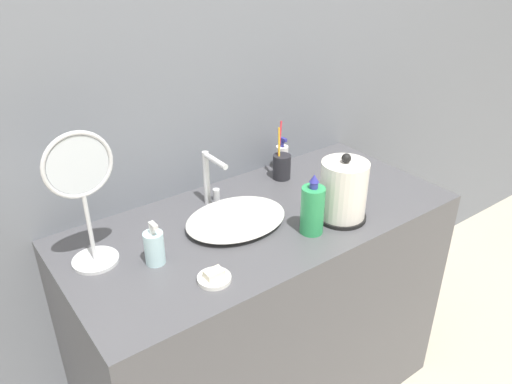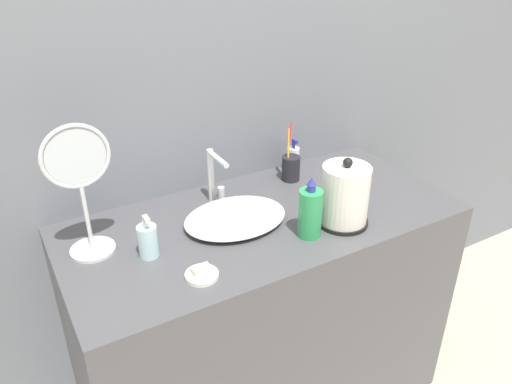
{
  "view_description": "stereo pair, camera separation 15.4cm",
  "coord_description": "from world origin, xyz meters",
  "px_view_note": "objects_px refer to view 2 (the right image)",
  "views": [
    {
      "loc": [
        -0.84,
        -0.8,
        1.66
      ],
      "look_at": [
        -0.03,
        0.3,
        0.93
      ],
      "focal_mm": 35.0,
      "sensor_mm": 36.0,
      "label": 1
    },
    {
      "loc": [
        -0.71,
        -0.88,
        1.66
      ],
      "look_at": [
        -0.03,
        0.3,
        0.93
      ],
      "focal_mm": 35.0,
      "sensor_mm": 36.0,
      "label": 2
    }
  ],
  "objects_px": {
    "faucet": "(214,174)",
    "electric_kettle": "(344,197)",
    "shampoo_bottle": "(148,241)",
    "vanity_mirror": "(81,183)",
    "lotion_bottle": "(293,159)",
    "toothbrush_cup": "(291,168)",
    "mouthwash_bottle": "(310,212)"
  },
  "relations": [
    {
      "from": "faucet",
      "to": "electric_kettle",
      "type": "relative_size",
      "value": 0.83
    },
    {
      "from": "shampoo_bottle",
      "to": "faucet",
      "type": "bearing_deg",
      "value": 32.23
    },
    {
      "from": "vanity_mirror",
      "to": "shampoo_bottle",
      "type": "bearing_deg",
      "value": -37.84
    },
    {
      "from": "faucet",
      "to": "vanity_mirror",
      "type": "xyz_separation_m",
      "value": [
        -0.43,
        -0.09,
        0.12
      ]
    },
    {
      "from": "vanity_mirror",
      "to": "electric_kettle",
      "type": "bearing_deg",
      "value": -18.29
    },
    {
      "from": "vanity_mirror",
      "to": "lotion_bottle",
      "type": "bearing_deg",
      "value": 10.93
    },
    {
      "from": "electric_kettle",
      "to": "shampoo_bottle",
      "type": "distance_m",
      "value": 0.6
    },
    {
      "from": "electric_kettle",
      "to": "toothbrush_cup",
      "type": "distance_m",
      "value": 0.34
    },
    {
      "from": "shampoo_bottle",
      "to": "toothbrush_cup",
      "type": "bearing_deg",
      "value": 18.13
    },
    {
      "from": "shampoo_bottle",
      "to": "electric_kettle",
      "type": "bearing_deg",
      "value": -12.91
    },
    {
      "from": "faucet",
      "to": "shampoo_bottle",
      "type": "xyz_separation_m",
      "value": [
        -0.3,
        -0.19,
        -0.05
      ]
    },
    {
      "from": "toothbrush_cup",
      "to": "vanity_mirror",
      "type": "distance_m",
      "value": 0.77
    },
    {
      "from": "faucet",
      "to": "vanity_mirror",
      "type": "distance_m",
      "value": 0.46
    },
    {
      "from": "toothbrush_cup",
      "to": "vanity_mirror",
      "type": "height_order",
      "value": "vanity_mirror"
    },
    {
      "from": "shampoo_bottle",
      "to": "vanity_mirror",
      "type": "bearing_deg",
      "value": 142.16
    },
    {
      "from": "faucet",
      "to": "shampoo_bottle",
      "type": "bearing_deg",
      "value": -147.77
    },
    {
      "from": "toothbrush_cup",
      "to": "lotion_bottle",
      "type": "xyz_separation_m",
      "value": [
        0.05,
        0.06,
        0.0
      ]
    },
    {
      "from": "lotion_bottle",
      "to": "mouthwash_bottle",
      "type": "xyz_separation_m",
      "value": [
        -0.21,
        -0.4,
        0.03
      ]
    },
    {
      "from": "toothbrush_cup",
      "to": "mouthwash_bottle",
      "type": "relative_size",
      "value": 1.12
    },
    {
      "from": "electric_kettle",
      "to": "vanity_mirror",
      "type": "relative_size",
      "value": 0.58
    },
    {
      "from": "faucet",
      "to": "toothbrush_cup",
      "type": "relative_size",
      "value": 0.86
    },
    {
      "from": "mouthwash_bottle",
      "to": "vanity_mirror",
      "type": "bearing_deg",
      "value": 157.59
    },
    {
      "from": "toothbrush_cup",
      "to": "lotion_bottle",
      "type": "relative_size",
      "value": 1.65
    },
    {
      "from": "faucet",
      "to": "electric_kettle",
      "type": "xyz_separation_m",
      "value": [
        0.29,
        -0.32,
        -0.01
      ]
    },
    {
      "from": "mouthwash_bottle",
      "to": "vanity_mirror",
      "type": "distance_m",
      "value": 0.65
    },
    {
      "from": "electric_kettle",
      "to": "mouthwash_bottle",
      "type": "bearing_deg",
      "value": -178.05
    },
    {
      "from": "faucet",
      "to": "mouthwash_bottle",
      "type": "xyz_separation_m",
      "value": [
        0.15,
        -0.33,
        -0.02
      ]
    },
    {
      "from": "lotion_bottle",
      "to": "shampoo_bottle",
      "type": "relative_size",
      "value": 0.99
    },
    {
      "from": "faucet",
      "to": "shampoo_bottle",
      "type": "distance_m",
      "value": 0.36
    },
    {
      "from": "toothbrush_cup",
      "to": "shampoo_bottle",
      "type": "bearing_deg",
      "value": -161.87
    },
    {
      "from": "shampoo_bottle",
      "to": "mouthwash_bottle",
      "type": "xyz_separation_m",
      "value": [
        0.45,
        -0.14,
        0.03
      ]
    },
    {
      "from": "faucet",
      "to": "lotion_bottle",
      "type": "height_order",
      "value": "faucet"
    }
  ]
}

